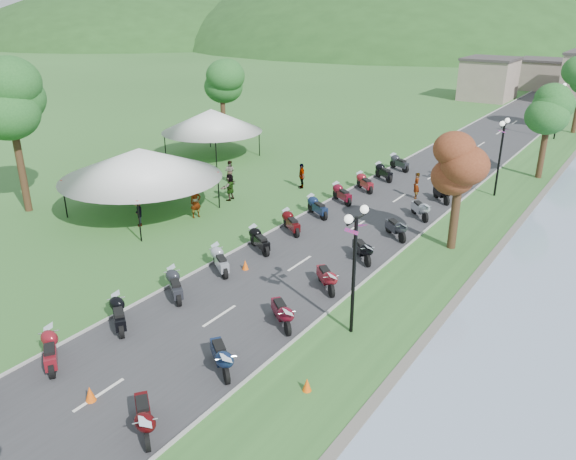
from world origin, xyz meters
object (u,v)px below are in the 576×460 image
Objects in this scene: vendor_tent_main at (142,181)px; pedestrian_b at (230,182)px; pedestrian_c at (139,226)px; pedestrian_a at (197,217)px.

vendor_tent_main reaches higher than pedestrian_b.
pedestrian_b is at bearing 131.92° from pedestrian_c.
vendor_tent_main is 4.12× the size of pedestrian_b.
pedestrian_a is at bearing 20.21° from vendor_tent_main.
vendor_tent_main reaches higher than pedestrian_a.
vendor_tent_main reaches higher than pedestrian_c.
pedestrian_b is (0.23, 7.82, -2.00)m from vendor_tent_main.
pedestrian_a reaches higher than pedestrian_c.
pedestrian_b is 0.92× the size of pedestrian_c.
vendor_tent_main is at bearing 130.46° from pedestrian_a.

